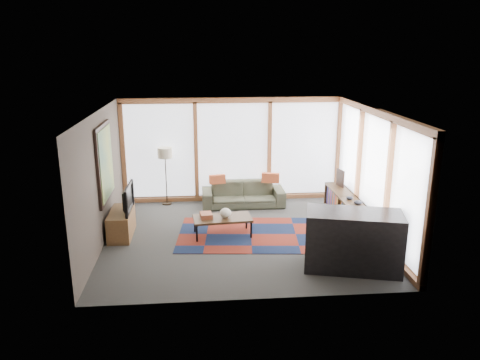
{
  "coord_description": "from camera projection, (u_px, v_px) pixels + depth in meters",
  "views": [
    {
      "loc": [
        -0.81,
        -8.93,
        3.78
      ],
      "look_at": [
        0.0,
        0.4,
        1.1
      ],
      "focal_mm": 35.0,
      "sensor_mm": 36.0,
      "label": 1
    }
  ],
  "objects": [
    {
      "name": "sofa",
      "position": [
        243.0,
        194.0,
        11.47
      ],
      "size": [
        2.01,
        0.8,
        0.59
      ],
      "primitive_type": "imported",
      "rotation": [
        0.0,
        0.0,
        0.01
      ],
      "color": "#363829",
      "rests_on": "ground"
    },
    {
      "name": "television",
      "position": [
        125.0,
        198.0,
        9.52
      ],
      "size": [
        0.13,
        0.95,
        0.55
      ],
      "primitive_type": "imported",
      "rotation": [
        0.0,
        0.0,
        1.56
      ],
      "color": "black",
      "rests_on": "tv_console"
    },
    {
      "name": "bowl_b",
      "position": [
        350.0,
        198.0,
        10.17
      ],
      "size": [
        0.17,
        0.17,
        0.08
      ],
      "primitive_type": "ellipsoid",
      "rotation": [
        0.0,
        0.0,
        0.14
      ],
      "color": "black",
      "rests_on": "bookshelf"
    },
    {
      "name": "room_envelope",
      "position": [
        263.0,
        157.0,
        9.82
      ],
      "size": [
        5.52,
        5.02,
        2.62
      ],
      "color": "#473E35",
      "rests_on": "ground"
    },
    {
      "name": "pillow_left",
      "position": [
        217.0,
        179.0,
        11.29
      ],
      "size": [
        0.41,
        0.19,
        0.22
      ],
      "primitive_type": "cube",
      "rotation": [
        0.0,
        0.0,
        0.18
      ],
      "color": "#BF522B",
      "rests_on": "sofa"
    },
    {
      "name": "book_stack",
      "position": [
        206.0,
        215.0,
        9.59
      ],
      "size": [
        0.27,
        0.32,
        0.1
      ],
      "primitive_type": "cube",
      "rotation": [
        0.0,
        0.0,
        0.12
      ],
      "color": "brown",
      "rests_on": "coffee_table"
    },
    {
      "name": "bookshelf",
      "position": [
        346.0,
        208.0,
        10.49
      ],
      "size": [
        0.42,
        2.28,
        0.57
      ],
      "primitive_type": null,
      "color": "#322214",
      "rests_on": "ground"
    },
    {
      "name": "vase",
      "position": [
        225.0,
        213.0,
        9.56
      ],
      "size": [
        0.28,
        0.28,
        0.21
      ],
      "primitive_type": "ellipsoid",
      "rotation": [
        0.0,
        0.0,
        -0.2
      ],
      "color": "beige",
      "rests_on": "coffee_table"
    },
    {
      "name": "tv_console",
      "position": [
        121.0,
        224.0,
        9.64
      ],
      "size": [
        0.44,
        1.06,
        0.53
      ],
      "primitive_type": "cube",
      "color": "brown",
      "rests_on": "ground"
    },
    {
      "name": "ground",
      "position": [
        242.0,
        236.0,
        9.66
      ],
      "size": [
        5.5,
        5.5,
        0.0
      ],
      "primitive_type": "plane",
      "color": "#2F2F2D",
      "rests_on": "ground"
    },
    {
      "name": "bar_counter",
      "position": [
        353.0,
        241.0,
        8.15
      ],
      "size": [
        1.78,
        1.15,
        1.04
      ],
      "primitive_type": "cube",
      "rotation": [
        0.0,
        0.0,
        -0.25
      ],
      "color": "black",
      "rests_on": "ground"
    },
    {
      "name": "pillow_right",
      "position": [
        270.0,
        178.0,
        11.37
      ],
      "size": [
        0.45,
        0.23,
        0.24
      ],
      "primitive_type": "cube",
      "rotation": [
        0.0,
        0.0,
        -0.26
      ],
      "color": "#BF522B",
      "rests_on": "sofa"
    },
    {
      "name": "floor_lamp",
      "position": [
        166.0,
        176.0,
        11.47
      ],
      "size": [
        0.36,
        0.36,
        1.43
      ],
      "primitive_type": null,
      "color": "black",
      "rests_on": "ground"
    },
    {
      "name": "shelf_picture",
      "position": [
        340.0,
        178.0,
        11.1
      ],
      "size": [
        0.11,
        0.31,
        0.4
      ],
      "primitive_type": "cube",
      "rotation": [
        0.0,
        0.0,
        0.24
      ],
      "color": "black",
      "rests_on": "bookshelf"
    },
    {
      "name": "coffee_table",
      "position": [
        222.0,
        226.0,
        9.67
      ],
      "size": [
        1.24,
        0.7,
        0.4
      ],
      "primitive_type": null,
      "rotation": [
        0.0,
        0.0,
        0.09
      ],
      "color": "#322214",
      "rests_on": "ground"
    },
    {
      "name": "rug",
      "position": [
        251.0,
        234.0,
        9.76
      ],
      "size": [
        3.17,
        2.2,
        0.01
      ],
      "primitive_type": "cube",
      "rotation": [
        0.0,
        0.0,
        -0.09
      ],
      "color": "maroon",
      "rests_on": "ground"
    },
    {
      "name": "bowl_a",
      "position": [
        358.0,
        202.0,
        9.85
      ],
      "size": [
        0.21,
        0.21,
        0.09
      ],
      "primitive_type": "ellipsoid",
      "rotation": [
        0.0,
        0.0,
        -0.19
      ],
      "color": "black",
      "rests_on": "bookshelf"
    }
  ]
}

